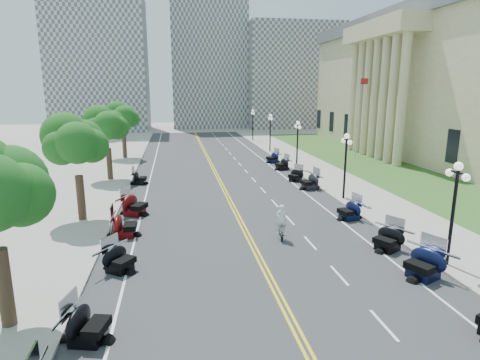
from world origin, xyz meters
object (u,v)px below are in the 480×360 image
civic_building (466,84)px  cyclist_rider (282,208)px  motorcycle_n_3 (424,262)px  flagpole (358,117)px  bicycle (281,231)px

civic_building → cyclist_rider: 39.98m
civic_building → motorcycle_n_3: size_ratio=23.44×
flagpole → bicycle: (-16.25, -25.16, -4.52)m
civic_building → cyclist_rider: (-30.25, -25.16, -7.09)m
motorcycle_n_3 → bicycle: (-5.06, 5.66, -0.28)m
civic_building → bicycle: bearing=-140.2°
motorcycle_n_3 → bicycle: 7.60m
motorcycle_n_3 → cyclist_rider: cyclist_rider is taller
flagpole → motorcycle_n_3: flagpole is taller
bicycle → motorcycle_n_3: bearing=-39.2°
flagpole → motorcycle_n_3: size_ratio=4.60×
motorcycle_n_3 → cyclist_rider: (-5.06, 5.66, 1.05)m
civic_building → motorcycle_n_3: 40.63m
civic_building → bicycle: size_ratio=31.60×
civic_building → flagpole: civic_building is taller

